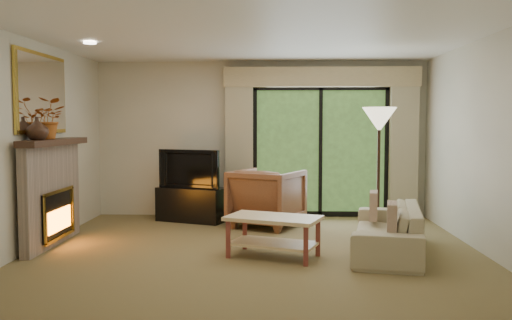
{
  "coord_description": "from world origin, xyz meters",
  "views": [
    {
      "loc": [
        0.25,
        -6.61,
        1.58
      ],
      "look_at": [
        0.0,
        0.3,
        1.1
      ],
      "focal_mm": 38.0,
      "sensor_mm": 36.0,
      "label": 1
    }
  ],
  "objects_px": {
    "armchair": "(267,198)",
    "coffee_table": "(273,237)",
    "media_console": "(192,204)",
    "sofa": "(387,229)"
  },
  "relations": [
    {
      "from": "media_console",
      "to": "sofa",
      "type": "xyz_separation_m",
      "value": [
        2.69,
        -2.01,
        0.02
      ]
    },
    {
      "from": "media_console",
      "to": "sofa",
      "type": "relative_size",
      "value": 0.55
    },
    {
      "from": "armchair",
      "to": "sofa",
      "type": "bearing_deg",
      "value": 158.69
    },
    {
      "from": "media_console",
      "to": "armchair",
      "type": "distance_m",
      "value": 1.29
    },
    {
      "from": "armchair",
      "to": "coffee_table",
      "type": "relative_size",
      "value": 0.9
    },
    {
      "from": "armchair",
      "to": "media_console",
      "type": "bearing_deg",
      "value": 6.38
    },
    {
      "from": "armchair",
      "to": "coffee_table",
      "type": "distance_m",
      "value": 1.87
    },
    {
      "from": "media_console",
      "to": "sofa",
      "type": "bearing_deg",
      "value": -16.38
    },
    {
      "from": "sofa",
      "to": "coffee_table",
      "type": "bearing_deg",
      "value": -67.69
    },
    {
      "from": "armchair",
      "to": "coffee_table",
      "type": "height_order",
      "value": "armchair"
    }
  ]
}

